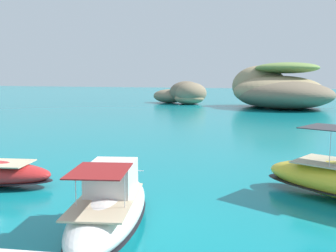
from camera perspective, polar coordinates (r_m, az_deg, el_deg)
name	(u,v)px	position (r m, az deg, el deg)	size (l,w,h in m)	color
islet_large	(278,90)	(75.25, 16.12, 5.10)	(23.89, 24.67, 8.49)	#9E8966
islet_small	(184,94)	(83.56, 2.46, 4.74)	(14.54, 10.84, 4.88)	#756651
motorboat_white	(110,206)	(14.88, -8.60, -11.71)	(4.65, 8.49, 2.55)	white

